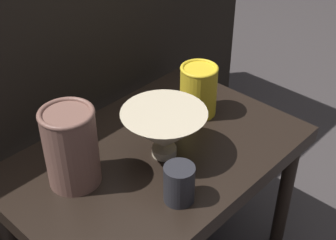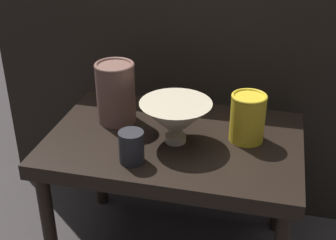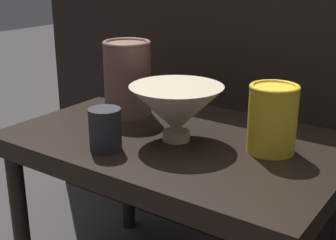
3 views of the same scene
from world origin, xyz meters
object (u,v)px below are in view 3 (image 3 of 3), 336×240
at_px(bowl, 176,109).
at_px(vase_textured_left, 128,77).
at_px(cup, 105,129).
at_px(vase_colorful_right, 272,118).

distance_m(bowl, vase_textured_left, 0.20).
bearing_deg(bowl, cup, -124.84).
xyz_separation_m(vase_textured_left, vase_colorful_right, (0.36, -0.02, -0.02)).
relative_size(bowl, cup, 2.29).
relative_size(bowl, vase_textured_left, 1.08).
relative_size(vase_textured_left, cup, 2.13).
bearing_deg(cup, vase_colorful_right, 33.33).
bearing_deg(vase_colorful_right, vase_textured_left, 176.43).
xyz_separation_m(bowl, vase_textured_left, (-0.18, 0.07, 0.02)).
relative_size(vase_colorful_right, cup, 1.60).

